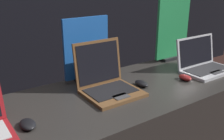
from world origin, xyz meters
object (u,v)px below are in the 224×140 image
(mouse_front, at_px, (28,124))
(laptop_back, at_px, (204,63))
(promo_stand_middle, at_px, (87,51))
(promo_stand_back, at_px, (173,30))
(laptop_middle, at_px, (107,81))
(mouse_middle, at_px, (141,84))
(mouse_back, at_px, (185,78))

(mouse_front, bearing_deg, laptop_back, 1.48)
(promo_stand_middle, xyz_separation_m, promo_stand_back, (0.79, -0.01, 0.05))
(laptop_middle, height_order, mouse_middle, laptop_middle)
(laptop_middle, height_order, laptop_back, laptop_middle)
(mouse_middle, bearing_deg, mouse_front, -174.76)
(laptop_middle, distance_m, laptop_back, 0.80)
(promo_stand_middle, bearing_deg, mouse_middle, -52.73)
(mouse_front, height_order, promo_stand_middle, promo_stand_middle)
(promo_stand_middle, distance_m, mouse_back, 0.68)
(mouse_front, distance_m, laptop_back, 1.31)
(mouse_back, height_order, promo_stand_back, promo_stand_back)
(mouse_front, height_order, laptop_back, laptop_back)
(mouse_middle, bearing_deg, promo_stand_middle, 127.27)
(laptop_middle, xyz_separation_m, laptop_back, (0.79, -0.09, -0.01))
(laptop_middle, bearing_deg, mouse_middle, -14.32)
(promo_stand_back, bearing_deg, mouse_middle, -152.88)
(laptop_back, bearing_deg, mouse_back, -168.07)
(mouse_middle, xyz_separation_m, promo_stand_middle, (-0.23, 0.30, 0.18))
(laptop_middle, distance_m, mouse_back, 0.55)
(promo_stand_middle, xyz_separation_m, laptop_back, (0.79, -0.33, -0.14))
(promo_stand_middle, relative_size, laptop_back, 1.07)
(mouse_back, relative_size, promo_stand_back, 0.19)
(mouse_front, height_order, mouse_back, mouse_back)
(laptop_back, xyz_separation_m, promo_stand_back, (-0.00, 0.32, 0.19))
(laptop_back, bearing_deg, laptop_middle, 173.37)
(mouse_back, bearing_deg, mouse_middle, 163.77)
(laptop_middle, relative_size, promo_stand_back, 0.62)
(laptop_back, bearing_deg, promo_stand_back, 90.00)
(mouse_middle, relative_size, laptop_back, 0.27)
(mouse_front, height_order, mouse_middle, mouse_middle)
(mouse_middle, relative_size, mouse_back, 1.09)
(promo_stand_middle, bearing_deg, mouse_front, -145.08)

